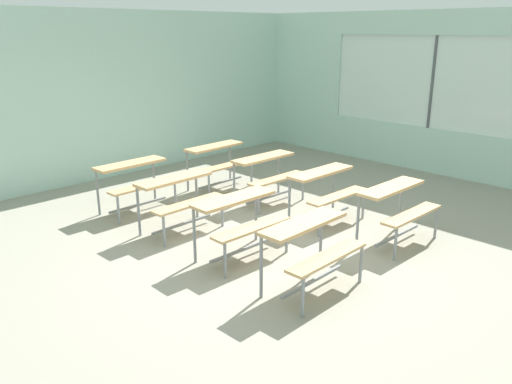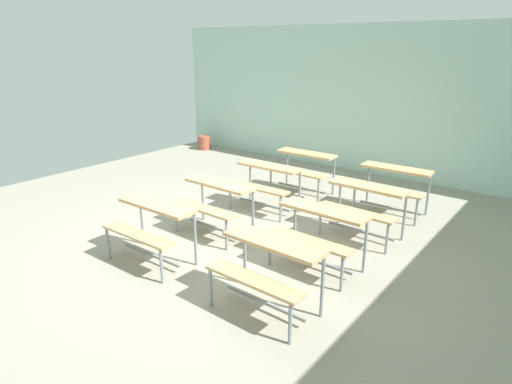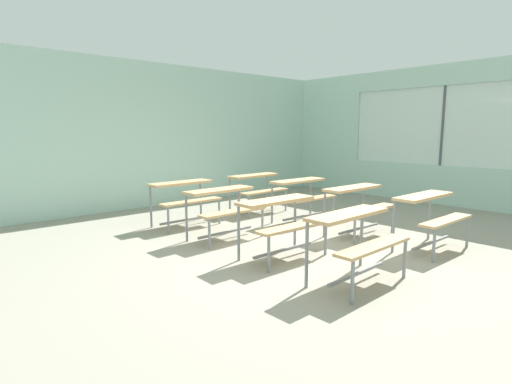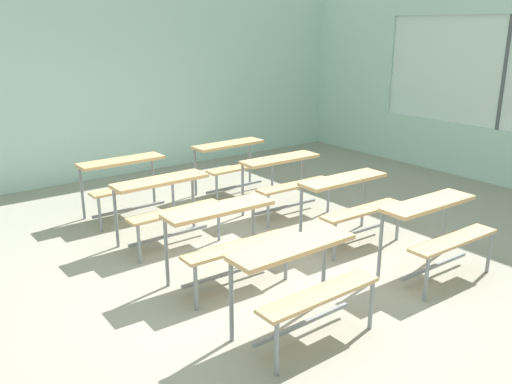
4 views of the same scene
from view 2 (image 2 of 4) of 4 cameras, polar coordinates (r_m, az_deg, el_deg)
name	(u,v)px [view 2 (image 2 of 4)]	position (r m, az deg, el deg)	size (l,w,h in m)	color
ground	(223,243)	(6.16, -4.30, -6.65)	(10.00, 9.00, 0.05)	gray
wall_back	(369,101)	(9.45, 14.45, 11.42)	(10.00, 0.12, 3.00)	silver
desk_bench_r0c0	(151,220)	(5.53, -13.53, -3.53)	(1.11, 0.61, 0.74)	tan
desk_bench_r0c1	(267,261)	(4.41, 1.42, -8.92)	(1.11, 0.61, 0.74)	tan
desk_bench_r1c0	(214,196)	(6.21, -5.44, -0.58)	(1.11, 0.61, 0.74)	tan
desk_bench_r1c1	(318,225)	(5.27, 8.13, -4.29)	(1.11, 0.61, 0.74)	tan
desk_bench_r2c0	(265,177)	(7.09, 1.24, 1.95)	(1.11, 0.62, 0.74)	tan
desk_bench_r2c1	(364,199)	(6.25, 13.84, -0.94)	(1.11, 0.61, 0.74)	tan
desk_bench_r3c0	(303,163)	(7.97, 6.14, 3.75)	(1.11, 0.61, 0.74)	tan
desk_bench_r3c1	(393,180)	(7.28, 17.38, 1.54)	(1.12, 0.62, 0.74)	tan
trash_bin	(204,143)	(11.51, -6.76, 6.41)	(0.32, 0.32, 0.35)	#9E4C38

